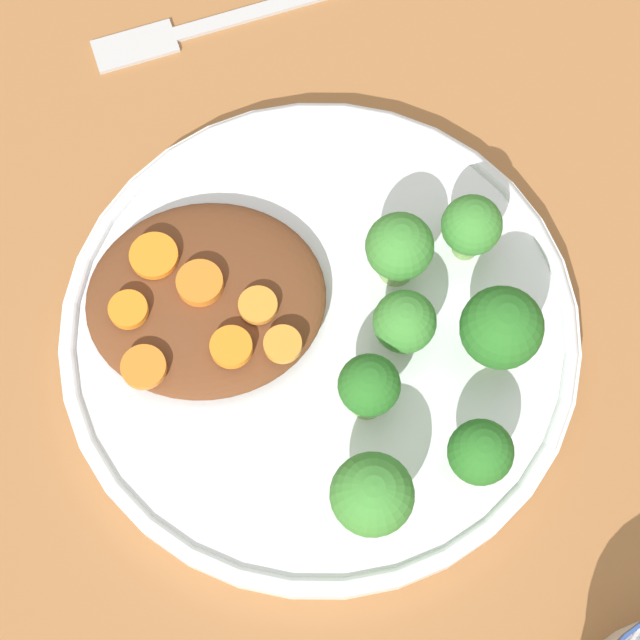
# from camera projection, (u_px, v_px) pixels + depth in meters

# --- Properties ---
(ground_plane) EXTENTS (4.00, 4.00, 0.00)m
(ground_plane) POSITION_uv_depth(u_px,v_px,m) (320.00, 339.00, 0.60)
(ground_plane) COLOR #9E6638
(plate) EXTENTS (0.29, 0.29, 0.02)m
(plate) POSITION_uv_depth(u_px,v_px,m) (320.00, 333.00, 0.59)
(plate) COLOR white
(plate) RESTS_ON ground_plane
(stew_mound) EXTENTS (0.13, 0.12, 0.02)m
(stew_mound) POSITION_uv_depth(u_px,v_px,m) (206.00, 299.00, 0.58)
(stew_mound) COLOR brown
(stew_mound) RESTS_ON plate
(broccoli_floret_0) EXTENTS (0.04, 0.04, 0.06)m
(broccoli_floret_0) POSITION_uv_depth(u_px,v_px,m) (372.00, 495.00, 0.52)
(broccoli_floret_0) COLOR #7FA85B
(broccoli_floret_0) RESTS_ON plate
(broccoli_floret_1) EXTENTS (0.04, 0.04, 0.06)m
(broccoli_floret_1) POSITION_uv_depth(u_px,v_px,m) (501.00, 329.00, 0.55)
(broccoli_floret_1) COLOR #7FA85B
(broccoli_floret_1) RESTS_ON plate
(broccoli_floret_2) EXTENTS (0.03, 0.03, 0.05)m
(broccoli_floret_2) POSITION_uv_depth(u_px,v_px,m) (471.00, 227.00, 0.57)
(broccoli_floret_2) COLOR #759E51
(broccoli_floret_2) RESTS_ON plate
(broccoli_floret_3) EXTENTS (0.03, 0.03, 0.04)m
(broccoli_floret_3) POSITION_uv_depth(u_px,v_px,m) (480.00, 453.00, 0.54)
(broccoli_floret_3) COLOR #759E51
(broccoli_floret_3) RESTS_ON plate
(broccoli_floret_4) EXTENTS (0.03, 0.03, 0.04)m
(broccoli_floret_4) POSITION_uv_depth(u_px,v_px,m) (404.00, 323.00, 0.56)
(broccoli_floret_4) COLOR #7FA85B
(broccoli_floret_4) RESTS_ON plate
(broccoli_floret_5) EXTENTS (0.03, 0.03, 0.05)m
(broccoli_floret_5) POSITION_uv_depth(u_px,v_px,m) (369.00, 388.00, 0.54)
(broccoli_floret_5) COLOR #7FA85B
(broccoli_floret_5) RESTS_ON plate
(broccoli_floret_6) EXTENTS (0.04, 0.04, 0.05)m
(broccoli_floret_6) POSITION_uv_depth(u_px,v_px,m) (399.00, 249.00, 0.57)
(broccoli_floret_6) COLOR #7FA85B
(broccoli_floret_6) RESTS_ON plate
(carrot_slice_0) EXTENTS (0.02, 0.02, 0.00)m
(carrot_slice_0) POSITION_uv_depth(u_px,v_px,m) (258.00, 305.00, 0.57)
(carrot_slice_0) COLOR orange
(carrot_slice_0) RESTS_ON stew_mound
(carrot_slice_1) EXTENTS (0.02, 0.02, 0.01)m
(carrot_slice_1) POSITION_uv_depth(u_px,v_px,m) (231.00, 347.00, 0.56)
(carrot_slice_1) COLOR orange
(carrot_slice_1) RESTS_ON stew_mound
(carrot_slice_2) EXTENTS (0.03, 0.03, 0.00)m
(carrot_slice_2) POSITION_uv_depth(u_px,v_px,m) (154.00, 256.00, 0.58)
(carrot_slice_2) COLOR orange
(carrot_slice_2) RESTS_ON stew_mound
(carrot_slice_3) EXTENTS (0.02, 0.02, 0.00)m
(carrot_slice_3) POSITION_uv_depth(u_px,v_px,m) (144.00, 367.00, 0.55)
(carrot_slice_3) COLOR orange
(carrot_slice_3) RESTS_ON stew_mound
(carrot_slice_4) EXTENTS (0.02, 0.02, 0.01)m
(carrot_slice_4) POSITION_uv_depth(u_px,v_px,m) (128.00, 310.00, 0.56)
(carrot_slice_4) COLOR orange
(carrot_slice_4) RESTS_ON stew_mound
(carrot_slice_5) EXTENTS (0.03, 0.03, 0.01)m
(carrot_slice_5) POSITION_uv_depth(u_px,v_px,m) (200.00, 283.00, 0.57)
(carrot_slice_5) COLOR orange
(carrot_slice_5) RESTS_ON stew_mound
(carrot_slice_6) EXTENTS (0.02, 0.02, 0.01)m
(carrot_slice_6) POSITION_uv_depth(u_px,v_px,m) (283.00, 344.00, 0.56)
(carrot_slice_6) COLOR orange
(carrot_slice_6) RESTS_ON stew_mound
(fork) EXTENTS (0.17, 0.06, 0.01)m
(fork) POSITION_uv_depth(u_px,v_px,m) (200.00, 26.00, 0.67)
(fork) COLOR #B9B9B9
(fork) RESTS_ON ground_plane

